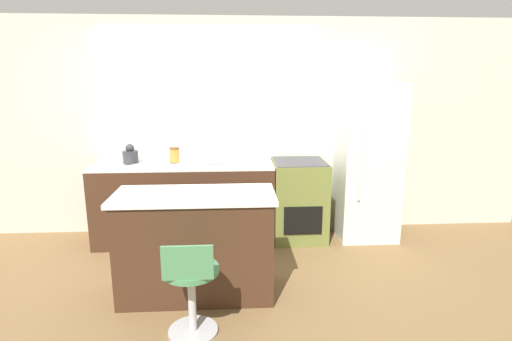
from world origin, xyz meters
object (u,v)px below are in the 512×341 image
stool_chair (191,288)px  mixing_bowl (213,158)px  refrigerator (367,162)px  kettle (130,155)px  oven_range (299,200)px

stool_chair → mixing_bowl: mixing_bowl is taller
refrigerator → kettle: bearing=179.6°
refrigerator → kettle: size_ratio=8.43×
oven_range → kettle: 2.03m
kettle → mixing_bowl: bearing=0.0°
oven_range → refrigerator: bearing=0.7°
mixing_bowl → oven_range: bearing=-1.8°
oven_range → refrigerator: size_ratio=0.51×
oven_range → stool_chair: 2.16m
stool_chair → kettle: size_ratio=3.59×
oven_range → stool_chair: size_ratio=1.20×
stool_chair → mixing_bowl: 1.98m
oven_range → kettle: (-1.95, 0.03, 0.56)m
oven_range → mixing_bowl: (-1.01, 0.03, 0.52)m
oven_range → refrigerator: 0.93m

